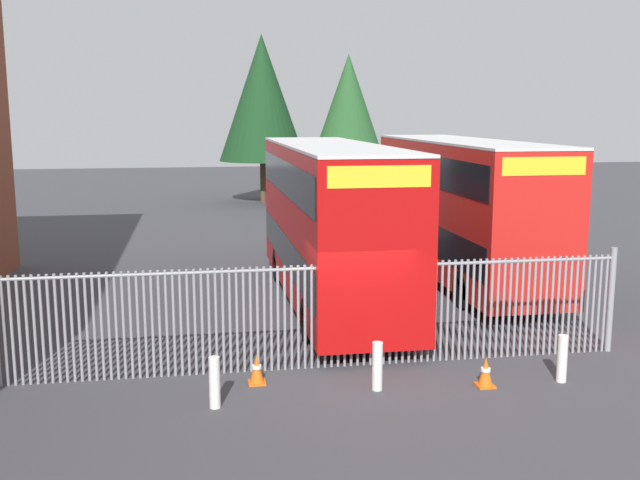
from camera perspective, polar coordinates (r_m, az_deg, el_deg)
name	(u,v)px	position (r m, az deg, el deg)	size (l,w,h in m)	color
ground_plane	(299,281)	(23.25, -1.65, -3.19)	(100.00, 100.00, 0.00)	#3D3D42
palisade_fence	(285,314)	(15.10, -2.75, -5.80)	(14.66, 0.14, 2.35)	gray
double_decker_bus_near_gate	(330,217)	(20.08, 0.81, 1.77)	(2.54, 10.81, 4.42)	#B70C0C
double_decker_bus_behind_fence_left	(462,204)	(23.37, 10.95, 2.74)	(2.54, 10.81, 4.42)	red
bollard_near_left	(215,382)	(13.55, -8.19, -10.90)	(0.20, 0.20, 0.95)	silver
bollard_center_front	(377,366)	(14.26, 4.48, -9.75)	(0.20, 0.20, 0.95)	silver
bollard_near_right	(562,359)	(15.39, 18.31, -8.74)	(0.20, 0.20, 0.95)	silver
traffic_cone_by_gate	(486,372)	(14.80, 12.75, -9.99)	(0.34, 0.34, 0.59)	orange
traffic_cone_mid_forecourt	(257,369)	(14.64, -4.94, -9.99)	(0.34, 0.34, 0.59)	orange
tree_tall_back	(348,105)	(40.05, 2.22, 10.41)	(3.77, 3.77, 8.34)	#4C3823
tree_short_side	(262,98)	(43.25, -4.52, 10.93)	(5.04, 5.04, 9.68)	#4C3823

